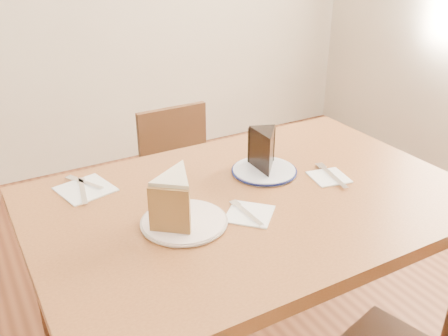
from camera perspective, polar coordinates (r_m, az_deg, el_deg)
table at (r=1.44m, az=3.18°, el=-6.72°), size 1.20×0.80×0.75m
chair_far at (r=2.14m, az=-4.34°, el=-2.30°), size 0.37×0.37×0.74m
plate_cream at (r=1.26m, az=-4.57°, el=-6.16°), size 0.21×0.21×0.01m
plate_navy at (r=1.52m, az=4.60°, el=-0.33°), size 0.19×0.19×0.01m
carrot_cake at (r=1.25m, az=-5.38°, el=-3.24°), size 0.16×0.17×0.11m
chocolate_cake at (r=1.49m, az=4.75°, el=1.74°), size 0.12×0.13×0.11m
napkin_cream at (r=1.30m, az=2.94°, el=-5.27°), size 0.16×0.16×0.00m
napkin_navy at (r=1.51m, az=11.90°, el=-1.03°), size 0.12×0.12×0.00m
napkin_spare at (r=1.47m, az=-15.55°, el=-2.34°), size 0.17×0.17×0.00m
fork_cream at (r=1.30m, az=2.61°, el=-5.16°), size 0.01×0.14×0.00m
knife_navy at (r=1.52m, az=12.22°, el=-0.85°), size 0.05×0.17×0.00m
fork_spare at (r=1.50m, az=-15.62°, el=-1.61°), size 0.08×0.13×0.00m
knife_spare at (r=1.45m, az=-15.84°, el=-2.53°), size 0.04×0.16×0.00m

